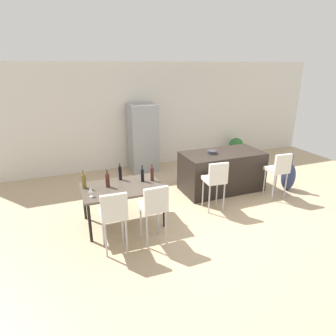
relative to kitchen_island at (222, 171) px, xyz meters
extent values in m
plane|color=tan|center=(-0.55, -0.75, -0.46)|extent=(10.00, 10.00, 0.00)
cube|color=silver|center=(-0.55, 2.45, 0.99)|extent=(10.00, 0.12, 2.90)
cube|color=black|center=(0.00, 0.00, 0.00)|extent=(1.87, 0.94, 0.92)
cube|color=silver|center=(-0.67, -0.79, 0.19)|extent=(0.43, 0.43, 0.08)
cube|color=silver|center=(-0.68, -0.96, 0.41)|extent=(0.40, 0.09, 0.36)
cylinder|color=#B2B2B7|center=(-0.82, -0.62, -0.16)|extent=(0.03, 0.03, 0.61)
cylinder|color=#B2B2B7|center=(-0.50, -0.65, -0.16)|extent=(0.03, 0.03, 0.61)
cylinder|color=#B2B2B7|center=(-0.84, -0.94, -0.16)|extent=(0.03, 0.03, 0.61)
cylinder|color=#B2B2B7|center=(-0.52, -0.96, -0.16)|extent=(0.03, 0.03, 0.61)
cube|color=silver|center=(0.90, -0.79, 0.19)|extent=(0.42, 0.42, 0.08)
cube|color=silver|center=(0.89, -0.96, 0.41)|extent=(0.40, 0.08, 0.36)
cylinder|color=#B2B2B7|center=(0.75, -0.62, -0.16)|extent=(0.03, 0.03, 0.61)
cylinder|color=#B2B2B7|center=(1.07, -0.64, -0.16)|extent=(0.03, 0.03, 0.61)
cylinder|color=#B2B2B7|center=(0.73, -0.94, -0.16)|extent=(0.03, 0.03, 0.61)
cylinder|color=#B2B2B7|center=(1.05, -0.96, -0.16)|extent=(0.03, 0.03, 0.61)
cube|color=#4C4238|center=(-2.51, -0.67, 0.26)|extent=(1.44, 0.95, 0.04)
cylinder|color=black|center=(-3.17, -0.25, -0.11)|extent=(0.05, 0.05, 0.70)
cylinder|color=black|center=(-1.86, -0.25, -0.11)|extent=(0.05, 0.05, 0.70)
cylinder|color=black|center=(-3.17, -1.08, -0.11)|extent=(0.05, 0.05, 0.70)
cylinder|color=black|center=(-1.86, -1.08, -0.11)|extent=(0.05, 0.05, 0.70)
cube|color=silver|center=(-2.84, -1.44, 0.19)|extent=(0.41, 0.41, 0.08)
cube|color=silver|center=(-2.84, -1.61, 0.41)|extent=(0.40, 0.07, 0.36)
cylinder|color=#B2B2B7|center=(-2.99, -1.28, -0.16)|extent=(0.03, 0.03, 0.61)
cylinder|color=#B2B2B7|center=(-2.67, -1.29, -0.16)|extent=(0.03, 0.03, 0.61)
cylinder|color=#B2B2B7|center=(-3.00, -1.60, -0.16)|extent=(0.03, 0.03, 0.61)
cylinder|color=#B2B2B7|center=(-2.68, -1.61, -0.16)|extent=(0.03, 0.03, 0.61)
cube|color=silver|center=(-2.19, -1.44, 0.19)|extent=(0.41, 0.41, 0.08)
cube|color=silver|center=(-2.19, -1.61, 0.41)|extent=(0.40, 0.07, 0.36)
cylinder|color=#B2B2B7|center=(-2.36, -1.29, -0.16)|extent=(0.03, 0.03, 0.61)
cylinder|color=#B2B2B7|center=(-2.04, -1.28, -0.16)|extent=(0.03, 0.03, 0.61)
cylinder|color=#B2B2B7|center=(-2.35, -1.61, -0.16)|extent=(0.03, 0.03, 0.61)
cylinder|color=#B2B2B7|center=(-2.03, -1.59, -0.16)|extent=(0.03, 0.03, 0.61)
cylinder|color=brown|center=(-3.16, -0.48, 0.41)|extent=(0.08, 0.08, 0.25)
cylinder|color=brown|center=(-3.16, -0.48, 0.58)|extent=(0.03, 0.03, 0.09)
cylinder|color=#471E19|center=(-1.91, -0.60, 0.41)|extent=(0.06, 0.06, 0.26)
cylinder|color=#471E19|center=(-1.91, -0.60, 0.58)|extent=(0.02, 0.02, 0.08)
cylinder|color=black|center=(-2.47, -0.33, 0.41)|extent=(0.06, 0.06, 0.26)
cylinder|color=black|center=(-2.47, -0.33, 0.57)|extent=(0.02, 0.02, 0.06)
cylinder|color=#471E19|center=(-2.76, -0.59, 0.40)|extent=(0.07, 0.07, 0.25)
cylinder|color=#471E19|center=(-2.76, -0.59, 0.57)|extent=(0.03, 0.03, 0.08)
cylinder|color=black|center=(-2.09, -0.56, 0.39)|extent=(0.06, 0.06, 0.23)
cylinder|color=black|center=(-2.09, -0.56, 0.56)|extent=(0.02, 0.02, 0.09)
cylinder|color=silver|center=(-3.09, -0.89, 0.28)|extent=(0.06, 0.06, 0.00)
cylinder|color=silver|center=(-3.09, -0.89, 0.32)|extent=(0.01, 0.01, 0.08)
cone|color=silver|center=(-3.09, -0.89, 0.41)|extent=(0.07, 0.07, 0.09)
cube|color=#939699|center=(-1.31, 2.01, 0.46)|extent=(0.72, 0.68, 1.84)
cylinder|color=#333338|center=(-0.27, 0.02, 0.50)|extent=(0.22, 0.22, 0.07)
ellipsoid|color=navy|center=(1.48, -0.59, -0.13)|extent=(0.32, 0.32, 0.65)
cylinder|color=navy|center=(1.48, -0.59, 0.31)|extent=(0.10, 0.10, 0.27)
cylinder|color=#996B4C|center=(1.76, 2.00, -0.35)|extent=(0.24, 0.24, 0.22)
sphere|color=#2D6B33|center=(1.76, 2.00, -0.04)|extent=(0.44, 0.44, 0.44)
camera|label=1|loc=(-3.50, -5.45, 2.38)|focal=30.84mm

